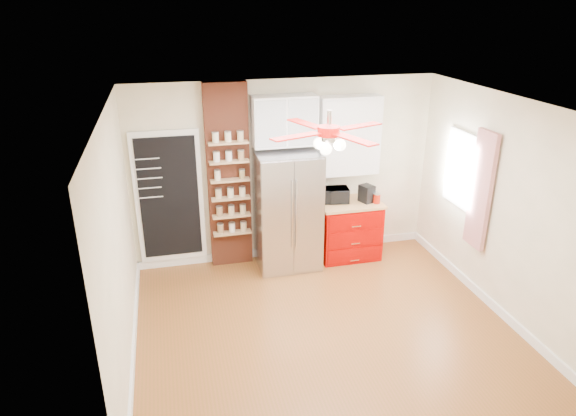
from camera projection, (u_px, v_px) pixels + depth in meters
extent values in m
plane|color=brown|center=(323.00, 325.00, 6.30)|extent=(4.50, 4.50, 0.00)
plane|color=white|center=(330.00, 105.00, 5.28)|extent=(4.50, 4.50, 0.00)
cube|color=#F2E6C2|center=(285.00, 171.00, 7.59)|extent=(4.50, 0.02, 2.70)
cube|color=#F2E6C2|center=(404.00, 327.00, 3.99)|extent=(4.50, 0.02, 2.70)
cube|color=#F2E6C2|center=(118.00, 246.00, 5.30)|extent=(0.02, 4.00, 2.70)
cube|color=#F2E6C2|center=(501.00, 207.00, 6.28)|extent=(0.02, 4.00, 2.70)
cube|color=white|center=(169.00, 198.00, 7.28)|extent=(0.95, 0.04, 1.95)
cube|color=black|center=(169.00, 198.00, 7.26)|extent=(0.82, 0.02, 1.78)
cube|color=brown|center=(229.00, 177.00, 7.33)|extent=(0.60, 0.16, 2.70)
cube|color=#ABACB0|center=(288.00, 211.00, 7.42)|extent=(0.90, 0.70, 1.75)
cube|color=white|center=(284.00, 121.00, 7.12)|extent=(0.90, 0.35, 0.70)
cube|color=#A00200|center=(348.00, 230.00, 7.85)|extent=(0.90, 0.60, 0.86)
cube|color=tan|center=(350.00, 203.00, 7.68)|extent=(0.94, 0.64, 0.04)
cube|color=white|center=(349.00, 135.00, 7.46)|extent=(0.90, 0.30, 1.15)
cube|color=white|center=(462.00, 170.00, 7.01)|extent=(0.04, 0.75, 1.05)
cube|color=#A81619|center=(481.00, 190.00, 6.55)|extent=(0.06, 0.40, 1.55)
cylinder|color=silver|center=(329.00, 120.00, 5.34)|extent=(0.05, 0.05, 0.20)
cylinder|color=#B4110B|center=(329.00, 131.00, 5.38)|extent=(0.24, 0.24, 0.10)
sphere|color=white|center=(328.00, 146.00, 5.44)|extent=(0.13, 0.13, 0.13)
imported|color=black|center=(335.00, 195.00, 7.64)|extent=(0.43, 0.32, 0.22)
cube|color=black|center=(367.00, 194.00, 7.64)|extent=(0.23, 0.25, 0.26)
cylinder|color=#A21809|center=(377.00, 199.00, 7.60)|extent=(0.11, 0.11, 0.14)
cylinder|color=#AE1A09|center=(373.00, 196.00, 7.70)|extent=(0.14, 0.14, 0.13)
cylinder|color=beige|center=(217.00, 176.00, 7.12)|extent=(0.11, 0.11, 0.14)
cylinder|color=#9A814E|center=(242.00, 174.00, 7.20)|extent=(0.11, 0.11, 0.12)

